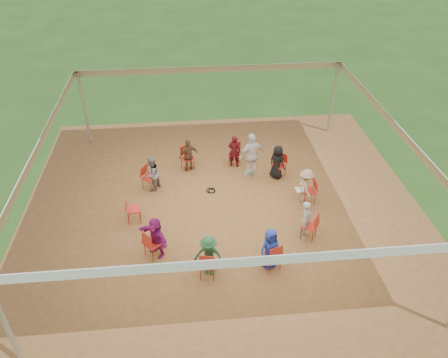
{
  "coord_description": "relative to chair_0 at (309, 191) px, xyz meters",
  "views": [
    {
      "loc": [
        -1.07,
        -11.08,
        9.0
      ],
      "look_at": [
        0.05,
        0.3,
        1.06
      ],
      "focal_mm": 35.0,
      "sensor_mm": 36.0,
      "label": 1
    }
  ],
  "objects": [
    {
      "name": "chair_4",
      "position": [
        -5.27,
        1.3,
        0.0
      ],
      "size": [
        0.6,
        0.59,
        0.9
      ],
      "primitive_type": null,
      "rotation": [
        0.0,
        0.0,
        -2.13
      ],
      "color": "red",
      "rests_on": "ground"
    },
    {
      "name": "cable_coil",
      "position": [
        -3.17,
        0.92,
        -0.43
      ],
      "size": [
        0.42,
        0.42,
        0.03
      ],
      "rotation": [
        0.0,
        0.0,
        -0.42
      ],
      "color": "black",
      "rests_on": "ground"
    },
    {
      "name": "person_seated_2",
      "position": [
        -2.19,
        2.45,
        0.19
      ],
      "size": [
        0.52,
        0.41,
        1.27
      ],
      "primitive_type": "imported",
      "rotation": [
        0.0,
        0.0,
        2.9
      ],
      "color": "#3F0910",
      "rests_on": "ground"
    },
    {
      "name": "chair_7",
      "position": [
        -3.53,
        -2.98,
        0.0
      ],
      "size": [
        0.51,
        0.53,
        0.9
      ],
      "primitive_type": null,
      "rotation": [
        0.0,
        0.0,
        -0.24
      ],
      "color": "red",
      "rests_on": "ground"
    },
    {
      "name": "chair_6",
      "position": [
        -5.03,
        -2.05,
        0.0
      ],
      "size": [
        0.61,
        0.6,
        0.9
      ],
      "primitive_type": null,
      "rotation": [
        0.0,
        0.0,
        -0.87
      ],
      "color": "red",
      "rests_on": "ground"
    },
    {
      "name": "dirt_patch",
      "position": [
        -2.85,
        -0.21,
        -0.44
      ],
      "size": [
        13.0,
        13.0,
        0.0
      ],
      "primitive_type": "plane",
      "color": "brown",
      "rests_on": "ground"
    },
    {
      "name": "person_seated_0",
      "position": [
        -0.12,
        -0.01,
        0.19
      ],
      "size": [
        0.47,
        0.85,
        1.27
      ],
      "primitive_type": "imported",
      "rotation": [
        0.0,
        0.0,
        1.64
      ],
      "color": "#9E8365",
      "rests_on": "ground"
    },
    {
      "name": "tent",
      "position": [
        -2.85,
        -0.21,
        1.92
      ],
      "size": [
        10.33,
        10.33,
        3.0
      ],
      "color": "#B2B2B7",
      "rests_on": "ground"
    },
    {
      "name": "chair_0",
      "position": [
        0.0,
        0.0,
        0.0
      ],
      "size": [
        0.47,
        0.45,
        0.9
      ],
      "primitive_type": null,
      "rotation": [
        0.0,
        0.0,
        1.64
      ],
      "color": "red",
      "rests_on": "ground"
    },
    {
      "name": "laptop",
      "position": [
        -0.28,
        -0.02,
        0.15
      ],
      "size": [
        0.27,
        0.33,
        0.21
      ],
      "rotation": [
        0.0,
        0.0,
        1.64
      ],
      "color": "#B7B7BC",
      "rests_on": "ground"
    },
    {
      "name": "standing_person",
      "position": [
        -1.65,
        1.74,
        0.42
      ],
      "size": [
        1.13,
        0.84,
        1.72
      ],
      "primitive_type": "imported",
      "rotation": [
        0.0,
        0.0,
        3.5
      ],
      "color": "silver",
      "rests_on": "ground"
    },
    {
      "name": "person_seated_8",
      "position": [
        -0.53,
        -1.65,
        0.19
      ],
      "size": [
        0.5,
        0.56,
        1.27
      ],
      "primitive_type": "imported",
      "rotation": [
        0.0,
        0.0,
        1.01
      ],
      "color": "#A29C8E",
      "rests_on": "ground"
    },
    {
      "name": "person_seated_3",
      "position": [
        -3.88,
        2.33,
        0.19
      ],
      "size": [
        0.84,
        0.64,
        1.27
      ],
      "primitive_type": "imported",
      "rotation": [
        0.0,
        0.0,
        -2.76
      ],
      "color": "brown",
      "rests_on": "ground"
    },
    {
      "name": "chair_1",
      "position": [
        -0.66,
        1.64,
        0.0
      ],
      "size": [
        0.61,
        0.6,
        0.9
      ],
      "primitive_type": null,
      "rotation": [
        0.0,
        0.0,
        2.27
      ],
      "color": "red",
      "rests_on": "ground"
    },
    {
      "name": "chair_3",
      "position": [
        -3.92,
        2.44,
        0.0
      ],
      "size": [
        0.55,
        0.57,
        0.9
      ],
      "primitive_type": null,
      "rotation": [
        0.0,
        0.0,
        -2.76
      ],
      "color": "red",
      "rests_on": "ground"
    },
    {
      "name": "person_seated_5",
      "position": [
        -4.94,
        -1.97,
        0.19
      ],
      "size": [
        1.1,
        1.19,
        1.27
      ],
      "primitive_type": "imported",
      "rotation": [
        0.0,
        0.0,
        -0.87
      ],
      "color": "#8A1566",
      "rests_on": "ground"
    },
    {
      "name": "person_seated_7",
      "position": [
        -1.82,
        -2.74,
        0.19
      ],
      "size": [
        0.71,
        0.56,
        1.27
      ],
      "primitive_type": "imported",
      "rotation": [
        0.0,
        0.0,
        0.39
      ],
      "color": "#21339D",
      "rests_on": "ground"
    },
    {
      "name": "person_seated_6",
      "position": [
        -3.5,
        -2.86,
        0.19
      ],
      "size": [
        0.9,
        0.59,
        1.27
      ],
      "primitive_type": "imported",
      "rotation": [
        0.0,
        0.0,
        -0.24
      ],
      "color": "#265431",
      "rests_on": "ground"
    },
    {
      "name": "chair_8",
      "position": [
        -1.77,
        -2.85,
        0.0
      ],
      "size": [
        0.55,
        0.57,
        0.9
      ],
      "primitive_type": null,
      "rotation": [
        0.0,
        0.0,
        0.39
      ],
      "color": "red",
      "rests_on": "ground"
    },
    {
      "name": "chair_2",
      "position": [
        -2.16,
        2.57,
        0.0
      ],
      "size": [
        0.51,
        0.53,
        0.9
      ],
      "primitive_type": null,
      "rotation": [
        0.0,
        0.0,
        2.9
      ],
      "color": "red",
      "rests_on": "ground"
    },
    {
      "name": "ground",
      "position": [
        -2.85,
        -0.21,
        -0.45
      ],
      "size": [
        80.0,
        80.0,
        0.0
      ],
      "primitive_type": "plane",
      "color": "#234B17",
      "rests_on": "ground"
    },
    {
      "name": "chair_9",
      "position": [
        -0.42,
        -1.71,
        0.0
      ],
      "size": [
        0.6,
        0.59,
        0.9
      ],
      "primitive_type": null,
      "rotation": [
        0.0,
        0.0,
        1.01
      ],
      "color": "red",
      "rests_on": "ground"
    },
    {
      "name": "person_seated_4",
      "position": [
        -5.17,
        1.24,
        0.19
      ],
      "size": [
        0.63,
        0.71,
        1.27
      ],
      "primitive_type": "imported",
      "rotation": [
        0.0,
        0.0,
        -2.13
      ],
      "color": "slate",
      "rests_on": "ground"
    },
    {
      "name": "chair_5",
      "position": [
        -5.7,
        -0.41,
        0.0
      ],
      "size": [
        0.47,
        0.45,
        0.9
      ],
      "primitive_type": null,
      "rotation": [
        0.0,
        0.0,
        -1.5
      ],
      "color": "red",
      "rests_on": "ground"
    },
    {
      "name": "person_seated_1",
      "position": [
        -0.76,
        1.56,
        0.19
      ],
      "size": [
        0.67,
        0.7,
        1.27
      ],
      "primitive_type": "imported",
      "rotation": [
        0.0,
        0.0,
        2.27
      ],
      "color": "black",
      "rests_on": "ground"
    }
  ]
}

